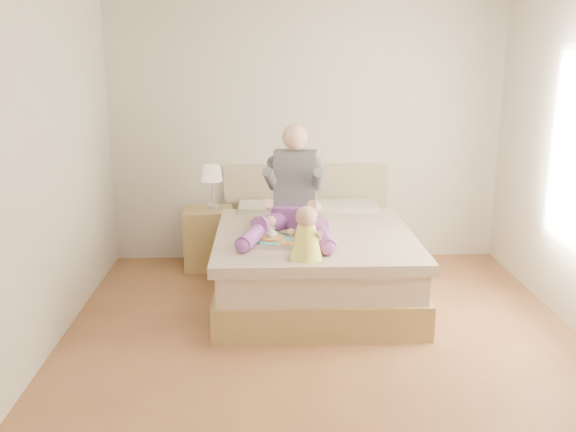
{
  "coord_description": "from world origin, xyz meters",
  "views": [
    {
      "loc": [
        -0.42,
        -4.45,
        2.14
      ],
      "look_at": [
        -0.24,
        0.7,
        0.81
      ],
      "focal_mm": 40.0,
      "sensor_mm": 36.0,
      "label": 1
    }
  ],
  "objects_px": {
    "tray": "(285,239)",
    "baby": "(306,237)",
    "adult": "(293,199)",
    "bed": "(313,257)",
    "nightstand": "(209,238)"
  },
  "relations": [
    {
      "from": "bed",
      "to": "baby",
      "type": "height_order",
      "value": "baby"
    },
    {
      "from": "tray",
      "to": "bed",
      "type": "bearing_deg",
      "value": 70.76
    },
    {
      "from": "bed",
      "to": "nightstand",
      "type": "height_order",
      "value": "bed"
    },
    {
      "from": "bed",
      "to": "nightstand",
      "type": "bearing_deg",
      "value": 144.59
    },
    {
      "from": "adult",
      "to": "tray",
      "type": "xyz_separation_m",
      "value": [
        -0.09,
        -0.42,
        -0.24
      ]
    },
    {
      "from": "adult",
      "to": "tray",
      "type": "relative_size",
      "value": 2.11
    },
    {
      "from": "nightstand",
      "to": "tray",
      "type": "relative_size",
      "value": 1.09
    },
    {
      "from": "adult",
      "to": "nightstand",
      "type": "bearing_deg",
      "value": 143.61
    },
    {
      "from": "baby",
      "to": "adult",
      "type": "bearing_deg",
      "value": 107.19
    },
    {
      "from": "adult",
      "to": "baby",
      "type": "bearing_deg",
      "value": -78.19
    },
    {
      "from": "adult",
      "to": "baby",
      "type": "height_order",
      "value": "adult"
    },
    {
      "from": "tray",
      "to": "baby",
      "type": "bearing_deg",
      "value": -60.21
    },
    {
      "from": "nightstand",
      "to": "bed",
      "type": "bearing_deg",
      "value": -39.74
    },
    {
      "from": "tray",
      "to": "adult",
      "type": "bearing_deg",
      "value": 86.9
    },
    {
      "from": "adult",
      "to": "baby",
      "type": "xyz_separation_m",
      "value": [
        0.06,
        -0.83,
        -0.11
      ]
    }
  ]
}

